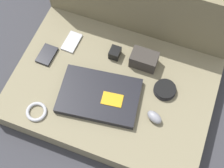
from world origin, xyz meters
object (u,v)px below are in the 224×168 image
phone_silver (72,42)px  camera_pouch (144,60)px  laptop (99,96)px  phone_black (47,55)px  speaker_puck (165,90)px  charger_brick (115,53)px  computer_mouse (154,117)px

phone_silver → camera_pouch: (0.36, 0.01, 0.03)m
laptop → phone_black: bearing=152.2°
speaker_puck → phone_silver: (-0.49, 0.09, -0.01)m
phone_silver → camera_pouch: size_ratio=0.94×
speaker_puck → phone_silver: speaker_puck is taller
camera_pouch → charger_brick: size_ratio=2.16×
phone_black → camera_pouch: (0.44, 0.12, 0.03)m
speaker_puck → phone_black: size_ratio=0.94×
speaker_puck → phone_silver: bearing=169.6°
computer_mouse → laptop: bearing=-158.1°
computer_mouse → camera_pouch: size_ratio=0.68×
phone_silver → charger_brick: (0.22, 0.01, 0.02)m
camera_pouch → charger_brick: (-0.14, -0.00, -0.01)m
phone_black → charger_brick: size_ratio=1.90×
laptop → phone_black: (-0.31, 0.11, -0.01)m
laptop → charger_brick: (-0.01, 0.23, 0.01)m
laptop → camera_pouch: bearing=53.2°
computer_mouse → camera_pouch: camera_pouch is taller
laptop → speaker_puck: laptop is taller
laptop → camera_pouch: size_ratio=3.08×
charger_brick → computer_mouse: bearing=-41.8°
phone_silver → laptop: bearing=-41.3°
laptop → phone_silver: (-0.23, 0.22, -0.01)m
computer_mouse → phone_black: computer_mouse is taller
computer_mouse → speaker_puck: 0.14m
phone_silver → camera_pouch: camera_pouch is taller
speaker_puck → charger_brick: 0.29m
speaker_puck → charger_brick: size_ratio=1.79×
laptop → phone_black: size_ratio=3.50×
computer_mouse → phone_black: size_ratio=0.77×
charger_brick → phone_silver: bearing=-178.5°
computer_mouse → camera_pouch: (-0.13, 0.24, 0.02)m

